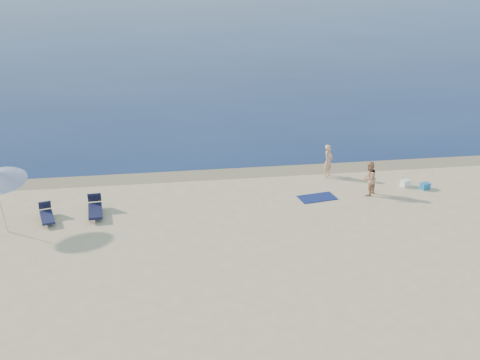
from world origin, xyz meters
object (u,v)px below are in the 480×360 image
(umbrella_near, at_px, (0,177))
(person_right, at_px, (369,179))
(person_left, at_px, (328,161))
(blue_cooler, at_px, (425,186))

(umbrella_near, bearing_deg, person_right, 13.01)
(person_right, relative_size, umbrella_near, 0.59)
(person_left, distance_m, person_right, 2.67)
(blue_cooler, relative_size, umbrella_near, 0.16)
(person_right, distance_m, umbrella_near, 15.39)
(person_left, bearing_deg, blue_cooler, -75.23)
(person_right, xyz_separation_m, umbrella_near, (-15.27, -1.22, 1.45))
(person_left, bearing_deg, umbrella_near, 147.34)
(person_right, bearing_deg, person_left, -110.37)
(person_left, distance_m, umbrella_near, 14.62)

